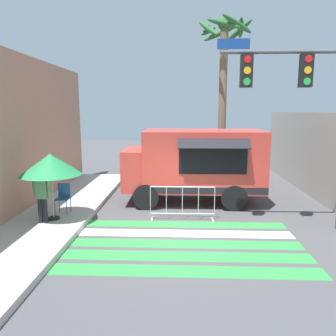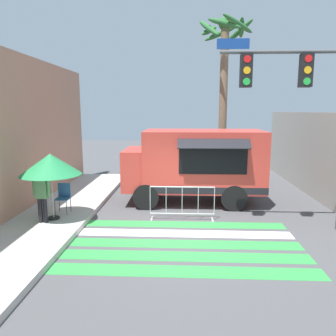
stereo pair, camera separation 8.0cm
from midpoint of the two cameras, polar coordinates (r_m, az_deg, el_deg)
The scene contains 11 objects.
ground_plane at distance 9.68m, azimuth 2.38°, elevation -11.33°, with size 60.00×60.00×0.00m, color #4C4C4F.
sidewalk_left at distance 10.95m, azimuth -26.02°, elevation -9.33°, with size 4.40×16.00×0.17m.
concrete_wall_right at distance 13.30m, azimuth 26.76°, elevation 1.16°, with size 0.20×16.00×3.45m.
crosswalk_painted at distance 8.98m, azimuth 2.34°, elevation -13.06°, with size 6.40×3.60×0.01m.
food_truck at distance 12.56m, azimuth 4.49°, elevation 1.06°, with size 5.22×2.81×2.78m.
traffic_signal_pole at distance 10.19m, azimuth 22.98°, elevation 11.72°, with size 3.83×0.29×5.60m.
patio_umbrella at distance 10.56m, azimuth -19.59°, elevation 0.58°, with size 1.85×1.85×2.06m.
folding_chair at distance 11.36m, azimuth -17.57°, elevation -4.52°, with size 0.41×0.41×0.98m.
vendor_person at distance 10.49m, azimuth -20.95°, elevation -4.12°, with size 0.53×0.21×1.61m.
barricade_front at distance 10.67m, azimuth 2.69°, elevation -6.15°, with size 2.10×0.44×1.11m.
palm_tree at distance 15.61m, azimuth 9.91°, elevation 16.38°, with size 2.57×2.57×7.60m.
Camera 2 is at (0.08, -9.02, 3.51)m, focal length 35.00 mm.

